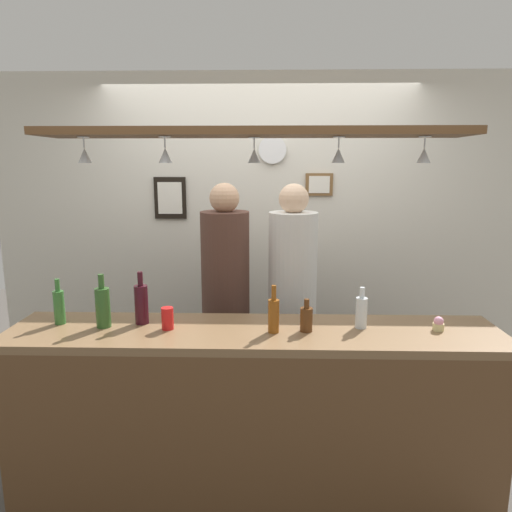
{
  "coord_description": "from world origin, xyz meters",
  "views": [
    {
      "loc": [
        0.08,
        -2.76,
        1.89
      ],
      "look_at": [
        0.0,
        0.1,
        1.32
      ],
      "focal_mm": 32.62,
      "sensor_mm": 36.0,
      "label": 1
    }
  ],
  "objects_px": {
    "person_right_white_patterned_shirt": "(292,282)",
    "bottle_champagne_green": "(103,306)",
    "bottle_beer_brown_stubby": "(306,319)",
    "cupcake": "(438,324)",
    "person_left_brown_shirt": "(225,282)",
    "bottle_beer_amber_tall": "(274,314)",
    "bottle_beer_green_import": "(59,306)",
    "bottle_wine_dark_red": "(141,303)",
    "bottle_soda_clear": "(361,312)",
    "drink_can": "(168,318)",
    "picture_frame_caricature": "(170,198)",
    "wall_clock": "(272,150)",
    "picture_frame_upper_small": "(319,184)"
  },
  "relations": [
    {
      "from": "bottle_champagne_green",
      "to": "bottle_beer_brown_stubby",
      "type": "distance_m",
      "value": 1.12
    },
    {
      "from": "person_right_white_patterned_shirt",
      "to": "drink_can",
      "type": "bearing_deg",
      "value": -132.6
    },
    {
      "from": "person_right_white_patterned_shirt",
      "to": "bottle_beer_brown_stubby",
      "type": "xyz_separation_m",
      "value": [
        0.04,
        -0.79,
        0.01
      ]
    },
    {
      "from": "bottle_champagne_green",
      "to": "bottle_beer_green_import",
      "type": "bearing_deg",
      "value": 170.46
    },
    {
      "from": "cupcake",
      "to": "picture_frame_upper_small",
      "type": "xyz_separation_m",
      "value": [
        -0.52,
        1.39,
        0.69
      ]
    },
    {
      "from": "bottle_beer_brown_stubby",
      "to": "picture_frame_upper_small",
      "type": "height_order",
      "value": "picture_frame_upper_small"
    },
    {
      "from": "bottle_champagne_green",
      "to": "cupcake",
      "type": "relative_size",
      "value": 3.85
    },
    {
      "from": "bottle_beer_green_import",
      "to": "person_right_white_patterned_shirt",
      "type": "bearing_deg",
      "value": 27.86
    },
    {
      "from": "bottle_beer_brown_stubby",
      "to": "bottle_beer_amber_tall",
      "type": "relative_size",
      "value": 0.69
    },
    {
      "from": "bottle_wine_dark_red",
      "to": "wall_clock",
      "type": "xyz_separation_m",
      "value": [
        0.74,
        1.31,
        0.88
      ]
    },
    {
      "from": "bottle_champagne_green",
      "to": "cupcake",
      "type": "distance_m",
      "value": 1.84
    },
    {
      "from": "bottle_champagne_green",
      "to": "person_left_brown_shirt",
      "type": "bearing_deg",
      "value": 51.26
    },
    {
      "from": "person_right_white_patterned_shirt",
      "to": "drink_can",
      "type": "distance_m",
      "value": 1.06
    },
    {
      "from": "bottle_champagne_green",
      "to": "bottle_wine_dark_red",
      "type": "bearing_deg",
      "value": 17.92
    },
    {
      "from": "bottle_beer_green_import",
      "to": "bottle_champagne_green",
      "type": "bearing_deg",
      "value": -9.54
    },
    {
      "from": "wall_clock",
      "to": "bottle_beer_amber_tall",
      "type": "bearing_deg",
      "value": -89.86
    },
    {
      "from": "picture_frame_caricature",
      "to": "bottle_champagne_green",
      "type": "bearing_deg",
      "value": -94.13
    },
    {
      "from": "bottle_beer_brown_stubby",
      "to": "cupcake",
      "type": "relative_size",
      "value": 2.31
    },
    {
      "from": "bottle_beer_green_import",
      "to": "bottle_beer_brown_stubby",
      "type": "height_order",
      "value": "bottle_beer_green_import"
    },
    {
      "from": "drink_can",
      "to": "picture_frame_upper_small",
      "type": "xyz_separation_m",
      "value": [
        0.96,
        1.41,
        0.66
      ]
    },
    {
      "from": "bottle_beer_brown_stubby",
      "to": "bottle_beer_green_import",
      "type": "bearing_deg",
      "value": 176.61
    },
    {
      "from": "person_left_brown_shirt",
      "to": "bottle_wine_dark_red",
      "type": "height_order",
      "value": "person_left_brown_shirt"
    },
    {
      "from": "picture_frame_caricature",
      "to": "bottle_beer_amber_tall",
      "type": "bearing_deg",
      "value": -59.78
    },
    {
      "from": "bottle_beer_amber_tall",
      "to": "drink_can",
      "type": "distance_m",
      "value": 0.58
    },
    {
      "from": "person_left_brown_shirt",
      "to": "wall_clock",
      "type": "relative_size",
      "value": 7.99
    },
    {
      "from": "bottle_beer_amber_tall",
      "to": "picture_frame_caricature",
      "type": "distance_m",
      "value": 1.75
    },
    {
      "from": "bottle_wine_dark_red",
      "to": "bottle_soda_clear",
      "type": "bearing_deg",
      "value": -1.73
    },
    {
      "from": "bottle_soda_clear",
      "to": "cupcake",
      "type": "bearing_deg",
      "value": -4.58
    },
    {
      "from": "picture_frame_caricature",
      "to": "person_right_white_patterned_shirt",
      "type": "bearing_deg",
      "value": -32.62
    },
    {
      "from": "bottle_champagne_green",
      "to": "cupcake",
      "type": "xyz_separation_m",
      "value": [
        1.83,
        -0.01,
        -0.08
      ]
    },
    {
      "from": "bottle_soda_clear",
      "to": "picture_frame_caricature",
      "type": "xyz_separation_m",
      "value": [
        -1.32,
        1.36,
        0.52
      ]
    },
    {
      "from": "bottle_beer_green_import",
      "to": "bottle_beer_amber_tall",
      "type": "relative_size",
      "value": 1.0
    },
    {
      "from": "bottle_beer_amber_tall",
      "to": "drink_can",
      "type": "relative_size",
      "value": 2.13
    },
    {
      "from": "drink_can",
      "to": "picture_frame_upper_small",
      "type": "relative_size",
      "value": 0.55
    },
    {
      "from": "bottle_beer_brown_stubby",
      "to": "bottle_soda_clear",
      "type": "xyz_separation_m",
      "value": [
        0.31,
        0.06,
        0.02
      ]
    },
    {
      "from": "bottle_beer_brown_stubby",
      "to": "drink_can",
      "type": "distance_m",
      "value": 0.75
    },
    {
      "from": "bottle_beer_amber_tall",
      "to": "picture_frame_upper_small",
      "type": "xyz_separation_m",
      "value": [
        0.38,
        1.44,
        0.62
      ]
    },
    {
      "from": "wall_clock",
      "to": "bottle_soda_clear",
      "type": "bearing_deg",
      "value": -70.24
    },
    {
      "from": "person_right_white_patterned_shirt",
      "to": "bottle_champagne_green",
      "type": "height_order",
      "value": "person_right_white_patterned_shirt"
    },
    {
      "from": "cupcake",
      "to": "picture_frame_upper_small",
      "type": "height_order",
      "value": "picture_frame_upper_small"
    },
    {
      "from": "person_right_white_patterned_shirt",
      "to": "cupcake",
      "type": "height_order",
      "value": "person_right_white_patterned_shirt"
    },
    {
      "from": "bottle_soda_clear",
      "to": "picture_frame_caricature",
      "type": "height_order",
      "value": "picture_frame_caricature"
    },
    {
      "from": "person_left_brown_shirt",
      "to": "person_right_white_patterned_shirt",
      "type": "height_order",
      "value": "person_left_brown_shirt"
    },
    {
      "from": "bottle_beer_green_import",
      "to": "bottle_beer_brown_stubby",
      "type": "xyz_separation_m",
      "value": [
        1.38,
        -0.08,
        -0.03
      ]
    },
    {
      "from": "bottle_beer_brown_stubby",
      "to": "bottle_soda_clear",
      "type": "height_order",
      "value": "bottle_soda_clear"
    },
    {
      "from": "person_left_brown_shirt",
      "to": "picture_frame_caricature",
      "type": "relative_size",
      "value": 5.17
    },
    {
      "from": "bottle_wine_dark_red",
      "to": "bottle_beer_green_import",
      "type": "bearing_deg",
      "value": -177.65
    },
    {
      "from": "bottle_champagne_green",
      "to": "bottle_soda_clear",
      "type": "xyz_separation_m",
      "value": [
        1.42,
        0.03,
        -0.03
      ]
    },
    {
      "from": "picture_frame_upper_small",
      "to": "person_left_brown_shirt",
      "type": "bearing_deg",
      "value": -138.53
    },
    {
      "from": "picture_frame_caricature",
      "to": "picture_frame_upper_small",
      "type": "height_order",
      "value": "picture_frame_upper_small"
    }
  ]
}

